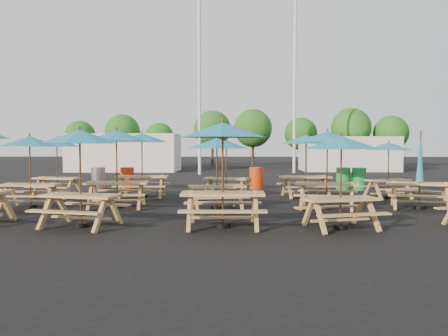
{
  "coord_description": "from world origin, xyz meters",
  "views": [
    {
      "loc": [
        0.5,
        -14.83,
        1.96
      ],
      "look_at": [
        0.0,
        1.5,
        1.1
      ],
      "focal_mm": 35.0,
      "sensor_mm": 36.0,
      "label": 1
    }
  ],
  "objects_px": {
    "picnic_unit_11": "(306,144)",
    "waste_bin_0": "(98,178)",
    "waste_bin_1": "(127,178)",
    "picnic_unit_5": "(142,142)",
    "picnic_unit_2": "(57,147)",
    "picnic_unit_1": "(30,146)",
    "picnic_unit_9": "(341,149)",
    "picnic_unit_3": "(80,143)",
    "picnic_unit_10": "(327,142)",
    "waste_bin_4": "(359,179)",
    "picnic_unit_14": "(389,150)",
    "picnic_unit_13": "(420,177)",
    "waste_bin_2": "(256,178)",
    "picnic_unit_6": "(223,137)",
    "waste_bin_3": "(343,179)",
    "picnic_unit_4": "(116,141)",
    "picnic_unit_8": "(226,148)",
    "picnic_unit_7": "(217,148)"
  },
  "relations": [
    {
      "from": "picnic_unit_14",
      "to": "picnic_unit_8",
      "type": "bearing_deg",
      "value": 159.22
    },
    {
      "from": "picnic_unit_10",
      "to": "picnic_unit_13",
      "type": "distance_m",
      "value": 3.03
    },
    {
      "from": "picnic_unit_3",
      "to": "picnic_unit_10",
      "type": "height_order",
      "value": "picnic_unit_10"
    },
    {
      "from": "picnic_unit_2",
      "to": "picnic_unit_14",
      "type": "xyz_separation_m",
      "value": [
        12.27,
        -0.0,
        -0.12
      ]
    },
    {
      "from": "picnic_unit_2",
      "to": "picnic_unit_6",
      "type": "height_order",
      "value": "picnic_unit_6"
    },
    {
      "from": "picnic_unit_9",
      "to": "picnic_unit_10",
      "type": "xyz_separation_m",
      "value": [
        0.34,
        3.25,
        0.18
      ]
    },
    {
      "from": "waste_bin_0",
      "to": "waste_bin_1",
      "type": "xyz_separation_m",
      "value": [
        1.27,
        0.09,
        0.0
      ]
    },
    {
      "from": "picnic_unit_2",
      "to": "picnic_unit_1",
      "type": "bearing_deg",
      "value": -71.18
    },
    {
      "from": "picnic_unit_11",
      "to": "waste_bin_1",
      "type": "distance_m",
      "value": 8.11
    },
    {
      "from": "picnic_unit_5",
      "to": "waste_bin_4",
      "type": "xyz_separation_m",
      "value": [
        8.86,
        2.93,
        -1.58
      ]
    },
    {
      "from": "picnic_unit_3",
      "to": "picnic_unit_14",
      "type": "xyz_separation_m",
      "value": [
        9.27,
        5.87,
        -0.22
      ]
    },
    {
      "from": "waste_bin_2",
      "to": "waste_bin_0",
      "type": "bearing_deg",
      "value": -177.5
    },
    {
      "from": "picnic_unit_5",
      "to": "picnic_unit_9",
      "type": "xyz_separation_m",
      "value": [
        5.97,
        -5.97,
        -0.2
      ]
    },
    {
      "from": "picnic_unit_9",
      "to": "picnic_unit_13",
      "type": "distance_m",
      "value": 4.68
    },
    {
      "from": "picnic_unit_1",
      "to": "picnic_unit_7",
      "type": "distance_m",
      "value": 5.82
    },
    {
      "from": "picnic_unit_2",
      "to": "picnic_unit_5",
      "type": "distance_m",
      "value": 3.19
    },
    {
      "from": "picnic_unit_9",
      "to": "waste_bin_1",
      "type": "height_order",
      "value": "picnic_unit_9"
    },
    {
      "from": "picnic_unit_3",
      "to": "waste_bin_0",
      "type": "xyz_separation_m",
      "value": [
        -2.43,
        8.87,
        -1.51
      ]
    },
    {
      "from": "picnic_unit_11",
      "to": "waste_bin_0",
      "type": "height_order",
      "value": "picnic_unit_11"
    },
    {
      "from": "picnic_unit_13",
      "to": "waste_bin_1",
      "type": "height_order",
      "value": "picnic_unit_13"
    },
    {
      "from": "waste_bin_1",
      "to": "picnic_unit_5",
      "type": "bearing_deg",
      "value": -66.19
    },
    {
      "from": "waste_bin_0",
      "to": "waste_bin_2",
      "type": "height_order",
      "value": "same"
    },
    {
      "from": "picnic_unit_6",
      "to": "waste_bin_2",
      "type": "height_order",
      "value": "picnic_unit_6"
    },
    {
      "from": "picnic_unit_1",
      "to": "picnic_unit_13",
      "type": "distance_m",
      "value": 12.07
    },
    {
      "from": "picnic_unit_8",
      "to": "waste_bin_4",
      "type": "relative_size",
      "value": 2.2
    },
    {
      "from": "picnic_unit_9",
      "to": "waste_bin_4",
      "type": "xyz_separation_m",
      "value": [
        2.89,
        8.9,
        -1.38
      ]
    },
    {
      "from": "picnic_unit_5",
      "to": "waste_bin_1",
      "type": "relative_size",
      "value": 2.49
    },
    {
      "from": "picnic_unit_4",
      "to": "waste_bin_0",
      "type": "bearing_deg",
      "value": 108.41
    },
    {
      "from": "picnic_unit_8",
      "to": "picnic_unit_9",
      "type": "distance_m",
      "value": 6.86
    },
    {
      "from": "waste_bin_1",
      "to": "waste_bin_4",
      "type": "bearing_deg",
      "value": -0.57
    },
    {
      "from": "picnic_unit_2",
      "to": "waste_bin_3",
      "type": "xyz_separation_m",
      "value": [
        11.4,
        3.14,
        -1.41
      ]
    },
    {
      "from": "picnic_unit_4",
      "to": "waste_bin_4",
      "type": "bearing_deg",
      "value": 27.47
    },
    {
      "from": "picnic_unit_3",
      "to": "waste_bin_0",
      "type": "height_order",
      "value": "picnic_unit_3"
    },
    {
      "from": "picnic_unit_1",
      "to": "picnic_unit_9",
      "type": "distance_m",
      "value": 9.39
    },
    {
      "from": "waste_bin_3",
      "to": "picnic_unit_5",
      "type": "bearing_deg",
      "value": -159.41
    },
    {
      "from": "picnic_unit_6",
      "to": "picnic_unit_14",
      "type": "height_order",
      "value": "picnic_unit_6"
    },
    {
      "from": "picnic_unit_3",
      "to": "picnic_unit_6",
      "type": "bearing_deg",
      "value": 13.8
    },
    {
      "from": "picnic_unit_5",
      "to": "picnic_unit_6",
      "type": "distance_m",
      "value": 6.7
    },
    {
      "from": "picnic_unit_10",
      "to": "waste_bin_0",
      "type": "height_order",
      "value": "picnic_unit_10"
    },
    {
      "from": "waste_bin_3",
      "to": "picnic_unit_10",
      "type": "bearing_deg",
      "value": -108.14
    },
    {
      "from": "picnic_unit_14",
      "to": "picnic_unit_13",
      "type": "bearing_deg",
      "value": -106.09
    },
    {
      "from": "waste_bin_2",
      "to": "picnic_unit_1",
      "type": "bearing_deg",
      "value": -140.17
    },
    {
      "from": "waste_bin_2",
      "to": "waste_bin_4",
      "type": "distance_m",
      "value": 4.47
    },
    {
      "from": "picnic_unit_5",
      "to": "picnic_unit_10",
      "type": "distance_m",
      "value": 6.87
    },
    {
      "from": "picnic_unit_14",
      "to": "waste_bin_0",
      "type": "relative_size",
      "value": 2.17
    },
    {
      "from": "picnic_unit_4",
      "to": "picnic_unit_8",
      "type": "bearing_deg",
      "value": 37.64
    },
    {
      "from": "picnic_unit_4",
      "to": "picnic_unit_10",
      "type": "relative_size",
      "value": 1.02
    },
    {
      "from": "picnic_unit_14",
      "to": "waste_bin_2",
      "type": "xyz_separation_m",
      "value": [
        -4.68,
        3.31,
        -1.29
      ]
    },
    {
      "from": "picnic_unit_1",
      "to": "waste_bin_4",
      "type": "distance_m",
      "value": 13.16
    },
    {
      "from": "picnic_unit_5",
      "to": "picnic_unit_14",
      "type": "bearing_deg",
      "value": -2.65
    }
  ]
}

